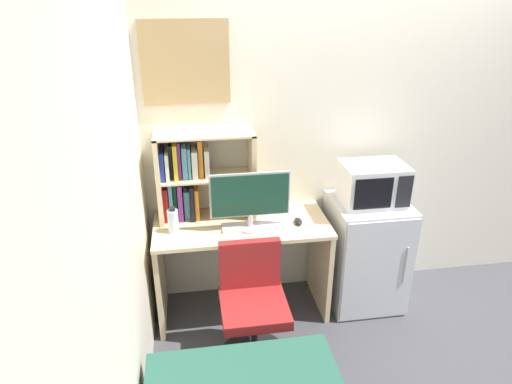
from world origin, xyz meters
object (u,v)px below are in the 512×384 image
(desk_chair, at_px, (253,313))
(wall_corkboard, at_px, (185,62))
(hutch_bookshelf, at_px, (192,175))
(monitor, at_px, (250,198))
(computer_mouse, at_px, (298,221))
(keyboard, at_px, (252,226))
(mini_fridge, at_px, (365,252))
(water_bottle, at_px, (173,221))
(microwave, at_px, (373,184))

(desk_chair, bearing_deg, wall_corkboard, 113.39)
(hutch_bookshelf, distance_m, monitor, 0.46)
(monitor, xyz_separation_m, computer_mouse, (0.35, 0.02, -0.22))
(monitor, distance_m, wall_corkboard, 0.99)
(keyboard, xyz_separation_m, desk_chair, (-0.06, -0.42, -0.41))
(mini_fridge, bearing_deg, water_bottle, -177.97)
(computer_mouse, relative_size, wall_corkboard, 0.17)
(hutch_bookshelf, bearing_deg, desk_chair, -63.09)
(monitor, relative_size, keyboard, 1.30)
(hutch_bookshelf, bearing_deg, keyboard, -31.83)
(keyboard, bearing_deg, monitor, -155.41)
(wall_corkboard, bearing_deg, microwave, -11.92)
(keyboard, height_order, water_bottle, water_bottle)
(hutch_bookshelf, bearing_deg, microwave, -7.20)
(mini_fridge, relative_size, microwave, 1.90)
(mini_fridge, xyz_separation_m, microwave, (0.00, 0.00, 0.58))
(keyboard, distance_m, microwave, 0.93)
(hutch_bookshelf, distance_m, desk_chair, 1.04)
(desk_chair, bearing_deg, microwave, 27.63)
(hutch_bookshelf, height_order, monitor, hutch_bookshelf)
(computer_mouse, height_order, water_bottle, water_bottle)
(microwave, bearing_deg, computer_mouse, -172.73)
(keyboard, distance_m, computer_mouse, 0.33)
(monitor, height_order, keyboard, monitor)
(keyboard, relative_size, water_bottle, 2.29)
(hutch_bookshelf, relative_size, wall_corkboard, 1.18)
(computer_mouse, distance_m, water_bottle, 0.88)
(keyboard, bearing_deg, desk_chair, -97.84)
(water_bottle, relative_size, desk_chair, 0.22)
(microwave, bearing_deg, keyboard, -174.81)
(hutch_bookshelf, bearing_deg, water_bottle, -124.25)
(keyboard, xyz_separation_m, wall_corkboard, (-0.39, 0.35, 1.07))
(computer_mouse, xyz_separation_m, mini_fridge, (0.56, 0.07, -0.35))
(microwave, distance_m, wall_corkboard, 1.56)
(water_bottle, distance_m, wall_corkboard, 1.06)
(mini_fridge, bearing_deg, microwave, 89.75)
(computer_mouse, height_order, microwave, microwave)
(keyboard, relative_size, microwave, 0.93)
(water_bottle, height_order, mini_fridge, water_bottle)
(mini_fridge, xyz_separation_m, wall_corkboard, (-1.29, 0.27, 1.42))
(mini_fridge, height_order, desk_chair, mini_fridge)
(monitor, xyz_separation_m, keyboard, (0.01, 0.01, -0.23))
(computer_mouse, bearing_deg, water_bottle, 178.82)
(mini_fridge, distance_m, microwave, 0.58)
(monitor, bearing_deg, desk_chair, -95.96)
(monitor, height_order, water_bottle, monitor)
(hutch_bookshelf, height_order, computer_mouse, hutch_bookshelf)
(desk_chair, distance_m, wall_corkboard, 1.70)
(water_bottle, height_order, wall_corkboard, wall_corkboard)
(hutch_bookshelf, xyz_separation_m, wall_corkboard, (0.00, 0.11, 0.76))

